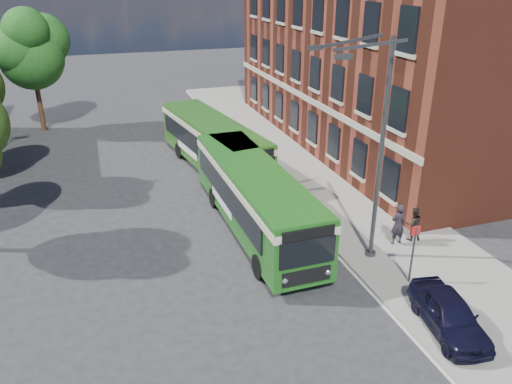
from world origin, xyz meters
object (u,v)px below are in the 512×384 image
object	(u,v)px
bus_rear	(213,140)
street_lamp	(373,151)
parked_car	(449,314)
bus_front	(255,193)

from	to	relation	value
bus_rear	street_lamp	bearing A→B (deg)	-74.27
parked_car	bus_front	bearing A→B (deg)	122.48
street_lamp	bus_front	xyz separation A→B (m)	(-3.44, 3.98, -2.96)
bus_front	bus_rear	distance (m)	8.12
bus_front	parked_car	bearing A→B (deg)	-67.27
street_lamp	bus_rear	size ratio (longest dim) A/B	0.78
street_lamp	parked_car	distance (m)	6.43
bus_front	bus_rear	world-z (taller)	same
bus_front	bus_rear	xyz separation A→B (m)	(0.03, 8.12, -0.00)
bus_rear	parked_car	distance (m)	17.54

